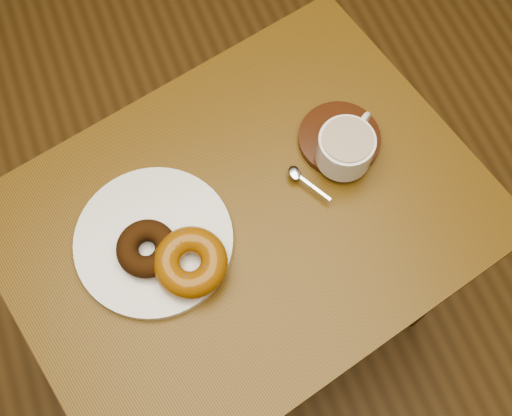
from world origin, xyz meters
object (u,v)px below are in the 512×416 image
object	(u,v)px
saucer	(339,139)
donut_plate	(154,241)
cafe_table	(246,240)
coffee_cup	(346,147)

from	to	relation	value
saucer	donut_plate	bearing A→B (deg)	-170.11
cafe_table	donut_plate	xyz separation A→B (m)	(-0.15, 0.01, 0.12)
coffee_cup	saucer	bearing A→B (deg)	40.35
saucer	coffee_cup	size ratio (longest dim) A/B	1.25
cafe_table	coffee_cup	bearing A→B (deg)	-2.38
donut_plate	saucer	world-z (taller)	same
saucer	coffee_cup	world-z (taller)	coffee_cup
cafe_table	coffee_cup	xyz separation A→B (m)	(0.19, 0.04, 0.16)
saucer	coffee_cup	bearing A→B (deg)	-104.91
donut_plate	coffee_cup	bearing A→B (deg)	4.21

